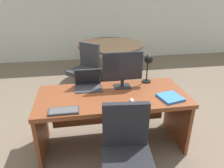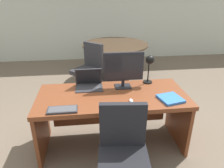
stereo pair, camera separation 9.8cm
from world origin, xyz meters
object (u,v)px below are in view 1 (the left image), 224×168
object	(u,v)px
office_chair	(127,162)
meeting_table	(110,52)
laptop	(88,82)
keyboard	(64,111)
book	(170,97)
mouse	(132,100)
meeting_chair_near	(85,73)
desk_lamp	(148,63)
desk	(112,106)
monitor	(123,68)

from	to	relation	value
office_chair	meeting_table	world-z (taller)	office_chair
laptop	keyboard	xyz separation A→B (m)	(-0.28, -0.55, -0.06)
book	office_chair	distance (m)	0.88
mouse	book	xyz separation A→B (m)	(0.45, 0.00, -0.00)
laptop	meeting_chair_near	bearing A→B (deg)	89.83
laptop	book	xyz separation A→B (m)	(0.89, -0.46, -0.06)
keyboard	mouse	bearing A→B (deg)	7.42
desk_lamp	office_chair	distance (m)	1.26
meeting_table	office_chair	bearing A→B (deg)	-95.95
book	meeting_chair_near	size ratio (longest dim) A/B	0.31
keyboard	desk_lamp	distance (m)	1.22
meeting_chair_near	office_chair	bearing A→B (deg)	-83.18
book	office_chair	bearing A→B (deg)	-139.72
desk	book	xyz separation A→B (m)	(0.63, -0.24, 0.20)
laptop	book	bearing A→B (deg)	-27.13
desk	meeting_table	xyz separation A→B (m)	(0.33, 2.24, 0.04)
desk_lamp	book	distance (m)	0.55
keyboard	book	distance (m)	1.18
desk	monitor	size ratio (longest dim) A/B	3.56
meeting_chair_near	book	bearing A→B (deg)	-63.87
mouse	desk_lamp	bearing A→B (deg)	55.52
mouse	office_chair	world-z (taller)	office_chair
mouse	office_chair	bearing A→B (deg)	-107.72
monitor	mouse	bearing A→B (deg)	-86.28
monitor	meeting_table	world-z (taller)	monitor
office_chair	desk_lamp	bearing A→B (deg)	63.72
desk_lamp	book	size ratio (longest dim) A/B	1.30
monitor	keyboard	size ratio (longest dim) A/B	1.62
monitor	keyboard	xyz separation A→B (m)	(-0.70, -0.49, -0.25)
laptop	office_chair	distance (m)	1.10
office_chair	meeting_chair_near	size ratio (longest dim) A/B	0.99
keyboard	desk_lamp	bearing A→B (deg)	28.21
mouse	office_chair	size ratio (longest dim) A/B	0.08
book	meeting_table	distance (m)	2.50
desk	laptop	bearing A→B (deg)	140.37
desk	desk_lamp	size ratio (longest dim) A/B	4.62
monitor	book	world-z (taller)	monitor
monitor	meeting_chair_near	distance (m)	1.60
mouse	meeting_chair_near	size ratio (longest dim) A/B	0.08
laptop	keyboard	size ratio (longest dim) A/B	1.10
desk	book	size ratio (longest dim) A/B	5.99
desk_lamp	meeting_chair_near	size ratio (longest dim) A/B	0.40
monitor	meeting_table	bearing A→B (deg)	85.29
keyboard	laptop	bearing A→B (deg)	63.25
monitor	meeting_chair_near	size ratio (longest dim) A/B	0.52
meeting_table	laptop	bearing A→B (deg)	-106.43
desk	book	distance (m)	0.70
mouse	book	world-z (taller)	mouse
office_chair	meeting_table	xyz separation A→B (m)	(0.31, 3.00, 0.21)
desk_lamp	meeting_chair_near	distance (m)	1.67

